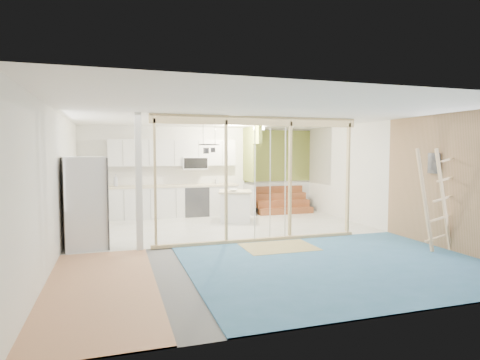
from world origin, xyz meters
name	(u,v)px	position (x,y,z in m)	size (l,w,h in m)	color
room	(245,180)	(0.00, 0.00, 1.30)	(7.01, 8.01, 2.61)	slate
floor_overlays	(247,242)	(0.07, 0.06, 0.01)	(7.00, 8.00, 0.03)	silver
stud_frame	(232,165)	(-0.27, 0.00, 1.61)	(4.66, 0.14, 2.60)	#D3BF81
base_cabinets	(150,204)	(-1.61, 3.36, 0.47)	(4.45, 2.24, 0.93)	silver
upper_cabinets	(176,154)	(-0.84, 3.82, 1.82)	(3.60, 0.41, 0.85)	silver
green_partition	(271,182)	(2.04, 3.66, 0.94)	(2.25, 1.51, 2.60)	olive
pot_rack	(209,147)	(-0.31, 1.89, 2.00)	(0.52, 0.52, 0.72)	black
sheathing_panel	(461,183)	(3.48, -2.00, 1.30)	(0.02, 4.00, 2.60)	tan
electrical_panel	(434,163)	(3.43, -1.40, 1.65)	(0.04, 0.30, 0.40)	#3B3B40
ceiling_light	(259,128)	(1.40, 3.00, 2.54)	(0.32, 0.32, 0.08)	#FFEABF
fridge	(85,203)	(-3.08, 0.46, 0.89)	(0.89, 0.86, 1.78)	silver
island	(235,206)	(0.53, 2.46, 0.42)	(1.06, 1.06, 0.84)	white
bowl	(233,190)	(0.45, 2.34, 0.87)	(0.23, 0.23, 0.06)	white
soap_bottle_a	(116,180)	(-2.50, 3.78, 1.10)	(0.13, 0.13, 0.33)	silver
soap_bottle_b	(217,180)	(0.37, 3.81, 1.03)	(0.09, 0.09, 0.20)	silver
ladder	(437,200)	(3.14, -1.80, 0.98)	(1.03, 0.05, 1.92)	beige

